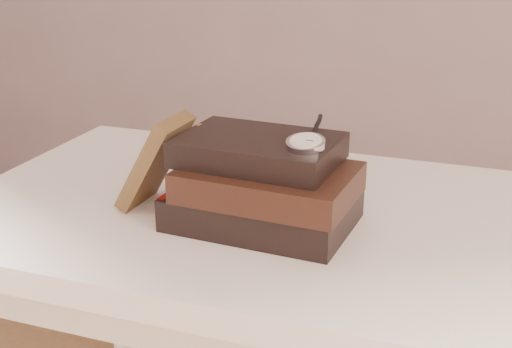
% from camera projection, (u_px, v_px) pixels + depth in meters
% --- Properties ---
extents(table, '(1.00, 0.60, 0.75)m').
position_uv_depth(table, '(279.00, 263.00, 1.10)').
color(table, white).
rests_on(table, ground).
extents(book_stack, '(0.27, 0.19, 0.13)m').
position_uv_depth(book_stack, '(264.00, 185.00, 0.99)').
color(book_stack, black).
rests_on(book_stack, table).
extents(journal, '(0.10, 0.10, 0.14)m').
position_uv_depth(journal, '(155.00, 161.00, 1.05)').
color(journal, '#412D19').
rests_on(journal, table).
extents(pocket_watch, '(0.06, 0.16, 0.02)m').
position_uv_depth(pocket_watch, '(307.00, 142.00, 0.93)').
color(pocket_watch, silver).
rests_on(pocket_watch, book_stack).
extents(eyeglasses, '(0.11, 0.13, 0.05)m').
position_uv_depth(eyeglasses, '(231.00, 151.00, 1.10)').
color(eyeglasses, silver).
rests_on(eyeglasses, book_stack).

